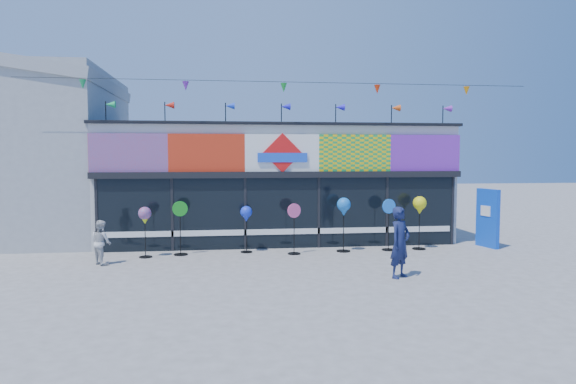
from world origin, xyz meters
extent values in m
plane|color=slate|center=(0.00, 0.00, 0.00)|extent=(80.00, 80.00, 0.00)
cube|color=silver|center=(0.00, 6.00, 2.00)|extent=(12.00, 5.00, 4.00)
cube|color=black|center=(0.00, 3.44, 1.15)|extent=(11.60, 0.12, 2.30)
cube|color=black|center=(0.00, 3.40, 2.40)|extent=(12.00, 0.30, 0.20)
cube|color=white|center=(0.00, 3.41, 0.55)|extent=(11.40, 0.10, 0.18)
cube|color=black|center=(0.00, 6.00, 4.05)|extent=(12.20, 5.20, 0.10)
cube|color=black|center=(-5.80, 3.43, 1.15)|extent=(0.08, 0.14, 2.30)
cube|color=black|center=(-3.50, 3.43, 1.15)|extent=(0.08, 0.14, 2.30)
cube|color=black|center=(-1.20, 3.43, 1.15)|extent=(0.08, 0.14, 2.30)
cube|color=black|center=(1.20, 3.43, 1.15)|extent=(0.08, 0.14, 2.30)
cube|color=black|center=(3.50, 3.43, 1.15)|extent=(0.08, 0.14, 2.30)
cube|color=black|center=(5.80, 3.43, 1.15)|extent=(0.08, 0.14, 2.30)
cube|color=red|center=(-4.80, 3.42, 3.10)|extent=(2.40, 0.08, 1.20)
cube|color=red|center=(-2.40, 3.42, 3.10)|extent=(2.40, 0.08, 1.20)
cube|color=white|center=(0.00, 3.42, 3.10)|extent=(2.40, 0.08, 1.20)
cube|color=yellow|center=(2.40, 3.42, 3.10)|extent=(2.40, 0.08, 1.20)
cube|color=purple|center=(4.80, 3.42, 3.10)|extent=(2.40, 0.08, 1.20)
cube|color=red|center=(0.00, 3.36, 3.10)|extent=(1.27, 0.06, 1.27)
cube|color=blue|center=(0.00, 3.34, 2.95)|extent=(1.60, 0.05, 0.30)
cube|color=orange|center=(-4.11, 3.48, 1.09)|extent=(0.78, 0.03, 0.78)
cube|color=#2919DA|center=(-2.94, 3.48, 1.33)|extent=(0.92, 0.03, 0.92)
cube|color=green|center=(-1.76, 3.48, 1.54)|extent=(0.78, 0.03, 0.78)
cube|color=green|center=(-0.59, 3.48, 0.94)|extent=(0.92, 0.03, 0.92)
cube|color=#DC630B|center=(0.59, 3.48, 1.33)|extent=(0.78, 0.03, 0.78)
cube|color=yellow|center=(1.76, 3.48, 1.57)|extent=(0.92, 0.03, 0.92)
cube|color=yellow|center=(2.94, 3.48, 1.01)|extent=(0.78, 0.03, 0.78)
cube|color=red|center=(4.11, 3.48, 1.21)|extent=(0.92, 0.03, 0.92)
cylinder|color=black|center=(-5.50, 3.65, 4.35)|extent=(0.03, 0.03, 0.70)
cone|color=#1BB25A|center=(-5.36, 3.65, 4.60)|extent=(0.30, 0.22, 0.22)
cylinder|color=black|center=(-3.70, 3.65, 4.35)|extent=(0.03, 0.03, 0.70)
cone|color=red|center=(-3.56, 3.65, 4.60)|extent=(0.30, 0.22, 0.22)
cylinder|color=black|center=(-1.80, 3.65, 4.35)|extent=(0.03, 0.03, 0.70)
cone|color=blue|center=(-1.66, 3.65, 4.60)|extent=(0.30, 0.22, 0.22)
cylinder|color=black|center=(0.00, 3.65, 4.35)|extent=(0.03, 0.03, 0.70)
cone|color=#1A19D7|center=(0.14, 3.65, 4.60)|extent=(0.30, 0.22, 0.22)
cylinder|color=black|center=(1.80, 3.65, 4.35)|extent=(0.03, 0.03, 0.70)
cone|color=#251BE6|center=(1.94, 3.65, 4.60)|extent=(0.30, 0.22, 0.22)
cylinder|color=black|center=(3.70, 3.65, 4.35)|extent=(0.03, 0.03, 0.70)
cone|color=#E65015|center=(3.84, 3.65, 4.60)|extent=(0.30, 0.22, 0.22)
cylinder|color=black|center=(5.50, 3.65, 4.35)|extent=(0.03, 0.03, 0.70)
cone|color=purple|center=(5.64, 3.65, 4.60)|extent=(0.30, 0.22, 0.22)
cylinder|color=black|center=(0.00, 3.00, 5.30)|extent=(16.00, 0.01, 0.01)
cone|color=green|center=(-6.00, 3.00, 5.12)|extent=(0.20, 0.20, 0.28)
cone|color=purple|center=(-3.00, 3.00, 5.12)|extent=(0.20, 0.20, 0.28)
cone|color=green|center=(0.00, 3.00, 5.12)|extent=(0.20, 0.20, 0.28)
cone|color=#F4320C|center=(3.00, 3.00, 5.12)|extent=(0.20, 0.20, 0.28)
cone|color=orange|center=(6.00, 3.00, 5.12)|extent=(0.20, 0.20, 0.28)
cube|color=#A3A6A8|center=(-10.00, 7.00, 3.00)|extent=(8.00, 7.00, 6.00)
cube|color=blue|center=(6.73, 2.77, 0.96)|extent=(0.35, 0.97, 1.92)
cube|color=white|center=(6.65, 2.77, 1.20)|extent=(0.13, 0.43, 0.34)
cylinder|color=black|center=(-4.20, 2.42, 0.01)|extent=(0.38, 0.38, 0.03)
cylinder|color=black|center=(-4.20, 2.42, 0.65)|extent=(0.02, 0.02, 1.24)
sphere|color=#D4F214|center=(-4.20, 2.42, 1.31)|extent=(0.38, 0.38, 0.38)
cone|color=#D4F214|center=(-4.20, 2.42, 1.08)|extent=(0.19, 0.19, 0.17)
cylinder|color=black|center=(-3.20, 2.67, 0.02)|extent=(0.42, 0.42, 0.03)
cylinder|color=black|center=(-3.20, 2.67, 0.71)|extent=(0.03, 0.03, 1.36)
cylinder|color=#17981E|center=(-3.20, 2.67, 1.41)|extent=(0.46, 0.15, 0.46)
cylinder|color=black|center=(-1.19, 2.84, 0.01)|extent=(0.37, 0.37, 0.03)
cylinder|color=black|center=(-1.19, 2.84, 0.63)|extent=(0.02, 0.02, 1.20)
sphere|color=blue|center=(-1.19, 2.84, 1.27)|extent=(0.37, 0.37, 0.37)
cone|color=blue|center=(-1.19, 2.84, 1.04)|extent=(0.18, 0.18, 0.17)
cylinder|color=black|center=(0.24, 2.37, 0.01)|extent=(0.40, 0.40, 0.03)
cylinder|color=black|center=(0.24, 2.37, 0.67)|extent=(0.02, 0.02, 1.29)
cylinder|color=#EE4F8F|center=(0.24, 2.37, 1.34)|extent=(0.43, 0.18, 0.44)
cylinder|color=black|center=(1.84, 2.59, 0.02)|extent=(0.43, 0.43, 0.03)
cylinder|color=black|center=(1.84, 2.59, 0.73)|extent=(0.03, 0.03, 1.40)
sphere|color=blue|center=(1.84, 2.59, 1.49)|extent=(0.43, 0.43, 0.43)
cone|color=blue|center=(1.84, 2.59, 1.22)|extent=(0.22, 0.22, 0.19)
cylinder|color=black|center=(3.31, 2.63, 0.02)|extent=(0.42, 0.42, 0.03)
cylinder|color=black|center=(3.31, 2.63, 0.71)|extent=(0.03, 0.03, 1.36)
cylinder|color=blue|center=(3.31, 2.63, 1.41)|extent=(0.46, 0.15, 0.46)
cylinder|color=black|center=(4.35, 2.68, 0.02)|extent=(0.43, 0.43, 0.03)
cylinder|color=black|center=(4.35, 2.68, 0.74)|extent=(0.03, 0.03, 1.41)
sphere|color=yellow|center=(4.35, 2.68, 1.50)|extent=(0.43, 0.43, 0.43)
cone|color=yellow|center=(4.35, 2.68, 1.23)|extent=(0.22, 0.22, 0.20)
imported|color=#171E48|center=(2.40, -0.98, 0.88)|extent=(0.76, 0.72, 1.76)
imported|color=silver|center=(-5.26, 1.58, 0.62)|extent=(0.66, 0.68, 1.24)
camera|label=1|loc=(-1.92, -13.01, 2.99)|focal=32.00mm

